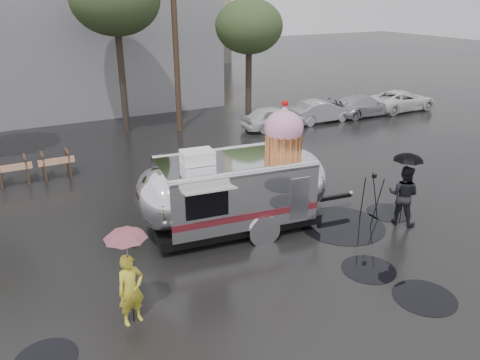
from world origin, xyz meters
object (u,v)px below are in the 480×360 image
person_left (131,290)px  person_right (403,195)px  tripod (372,193)px  airstream_trailer (237,187)px

person_left → person_right: person_right is taller
tripod → person_right: bearing=-56.2°
airstream_trailer → person_left: bearing=-138.5°
person_left → tripod: size_ratio=1.01×
person_left → person_right: size_ratio=0.87×
person_right → tripod: size_ratio=1.17×
person_right → airstream_trailer: bearing=36.1°
airstream_trailer → person_left: 4.87m
person_right → person_left: bearing=64.6°
airstream_trailer → person_right: size_ratio=3.85×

